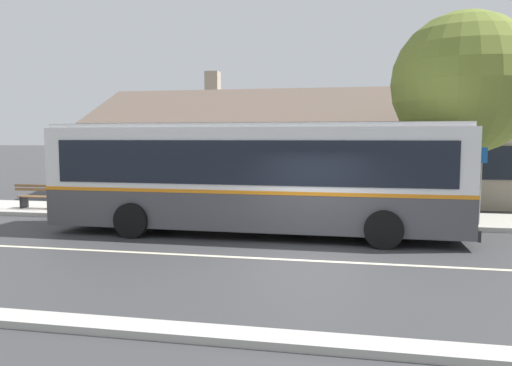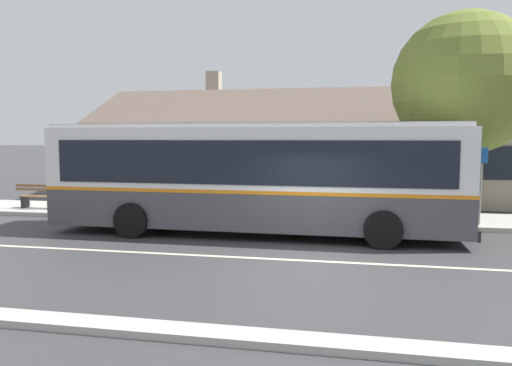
% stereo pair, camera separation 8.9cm
% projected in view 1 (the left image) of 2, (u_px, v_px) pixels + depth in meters
% --- Properties ---
extents(ground_plane, '(300.00, 300.00, 0.00)m').
position_uv_depth(ground_plane, '(308.00, 261.00, 11.53)').
color(ground_plane, '#38383A').
extents(sidewalk_far, '(60.00, 3.00, 0.15)m').
position_uv_depth(sidewalk_far, '(324.00, 217.00, 17.39)').
color(sidewalk_far, '#ADAAA3').
rests_on(sidewalk_far, ground).
extents(curb_near, '(60.00, 0.50, 0.12)m').
position_uv_depth(curb_near, '(277.00, 340.00, 6.89)').
color(curb_near, '#ADAAA3').
rests_on(curb_near, ground).
extents(lane_divider_stripe, '(60.00, 0.16, 0.01)m').
position_uv_depth(lane_divider_stripe, '(308.00, 261.00, 11.53)').
color(lane_divider_stripe, beige).
rests_on(lane_divider_stripe, ground).
extents(community_building, '(21.12, 8.71, 6.30)m').
position_uv_depth(community_building, '(318.00, 158.00, 24.71)').
color(community_building, tan).
rests_on(community_building, ground).
extents(transit_bus, '(11.98, 2.85, 3.24)m').
position_uv_depth(transit_bus, '(254.00, 175.00, 14.57)').
color(transit_bus, '#47474C').
rests_on(transit_bus, ground).
extents(bench_by_building, '(1.65, 0.51, 0.94)m').
position_uv_depth(bench_by_building, '(38.00, 198.00, 18.90)').
color(bench_by_building, brown).
rests_on(bench_by_building, sidewalk_far).
extents(bench_down_street, '(1.56, 0.51, 0.94)m').
position_uv_depth(bench_down_street, '(145.00, 199.00, 18.43)').
color(bench_down_street, brown).
rests_on(bench_down_street, sidewalk_far).
extents(street_tree_primary, '(4.78, 4.78, 7.02)m').
position_uv_depth(street_tree_primary, '(464.00, 84.00, 16.70)').
color(street_tree_primary, '#4C3828').
rests_on(street_tree_primary, ground).
extents(bus_stop_sign, '(0.36, 0.07, 2.40)m').
position_uv_depth(bus_stop_sign, '(480.00, 177.00, 15.33)').
color(bus_stop_sign, gray).
rests_on(bus_stop_sign, sidewalk_far).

